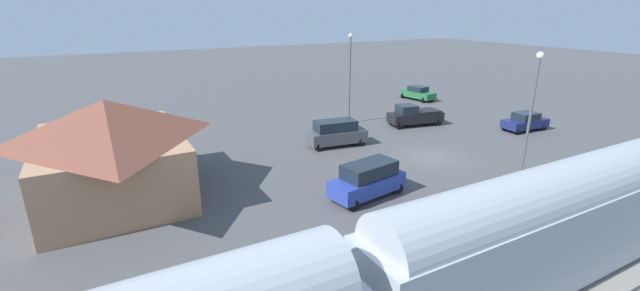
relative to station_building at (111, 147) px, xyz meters
name	(u,v)px	position (x,y,z in m)	size (l,w,h in m)	color
ground_plane	(429,157)	(-4.00, -22.00, -3.17)	(200.00, 200.00, 0.00)	#4C4C4F
railway_track	(624,238)	(-18.00, -22.00, -3.08)	(4.80, 70.00, 0.30)	gray
platform	(549,205)	(-14.00, -22.00, -3.02)	(3.20, 46.00, 0.30)	#A8A399
station_building	(111,147)	(0.00, 0.00, 0.00)	(11.28, 8.65, 6.10)	tan
pedestrian_on_platform	(541,191)	(-13.95, -21.02, -1.89)	(0.36, 0.36, 1.71)	#333338
pedestrian_waiting_far	(602,176)	(-14.41, -26.30, -1.89)	(0.36, 0.36, 1.71)	#333338
sedan_green	(418,93)	(12.91, -35.66, -2.30)	(4.72, 2.76, 1.74)	#236638
pickup_black	(414,115)	(3.72, -27.10, -2.15)	(2.94, 5.67, 2.14)	black
suv_charcoal	(336,133)	(1.94, -17.00, -2.03)	(2.60, 5.12, 2.22)	#47494F
suv_blue	(368,180)	(-7.60, -13.51, -2.03)	(2.72, 5.15, 2.22)	#283D9E
sedan_navy	(525,121)	(-2.74, -35.15, -2.30)	(2.14, 4.61, 1.74)	navy
light_pole_near_platform	(532,107)	(-11.20, -23.04, 2.21)	(0.44, 0.44, 8.70)	#515156
light_pole_lot_center	(350,69)	(7.67, -21.93, 2.29)	(0.44, 0.44, 8.85)	#515156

